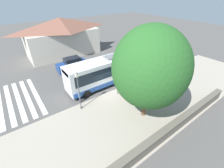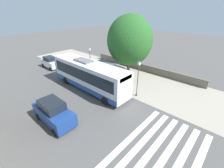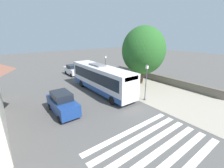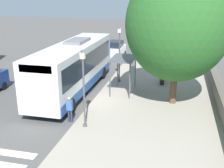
# 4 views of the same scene
# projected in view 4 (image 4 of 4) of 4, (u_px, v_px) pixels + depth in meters

# --- Properties ---
(ground_plane) EXTENTS (120.00, 120.00, 0.00)m
(ground_plane) POSITION_uv_depth(u_px,v_px,m) (93.00, 100.00, 19.75)
(ground_plane) COLOR #514F4C
(ground_plane) RESTS_ON ground
(sidewalk_plaza) EXTENTS (9.00, 44.00, 0.02)m
(sidewalk_plaza) POSITION_uv_depth(u_px,v_px,m) (158.00, 105.00, 18.76)
(sidewalk_plaza) COLOR #9E9384
(sidewalk_plaza) RESTS_ON ground
(stone_wall) EXTENTS (0.60, 20.00, 1.13)m
(stone_wall) POSITION_uv_depth(u_px,v_px,m) (223.00, 103.00, 17.69)
(stone_wall) COLOR #6B6356
(stone_wall) RESTS_ON ground
(bus) EXTENTS (2.75, 11.66, 3.80)m
(bus) POSITION_uv_depth(u_px,v_px,m) (74.00, 66.00, 20.94)
(bus) COLOR silver
(bus) RESTS_ON ground
(bus_shelter) EXTENTS (1.71, 2.84, 2.66)m
(bus_shelter) POSITION_uv_depth(u_px,v_px,m) (126.00, 64.00, 20.53)
(bus_shelter) COLOR #515459
(bus_shelter) RESTS_ON ground
(pedestrian) EXTENTS (0.34, 0.22, 1.58)m
(pedestrian) POSITION_uv_depth(u_px,v_px,m) (70.00, 107.00, 16.11)
(pedestrian) COLOR #2D3347
(pedestrian) RESTS_ON ground
(bench) EXTENTS (0.40, 1.74, 0.88)m
(bench) POSITION_uv_depth(u_px,v_px,m) (163.00, 77.00, 23.28)
(bench) COLOR brown
(bench) RESTS_ON ground
(street_lamp_near) EXTENTS (0.28, 0.28, 4.60)m
(street_lamp_near) POSITION_uv_depth(u_px,v_px,m) (119.00, 50.00, 22.82)
(street_lamp_near) COLOR #4C4C51
(street_lamp_near) RESTS_ON ground
(street_lamp_far) EXTENTS (0.28, 0.28, 4.42)m
(street_lamp_far) POSITION_uv_depth(u_px,v_px,m) (84.00, 83.00, 15.01)
(street_lamp_far) COLOR #4C4C51
(street_lamp_far) RESTS_ON ground
(shade_tree) EXTENTS (6.62, 6.62, 8.95)m
(shade_tree) POSITION_uv_depth(u_px,v_px,m) (178.00, 24.00, 17.54)
(shade_tree) COLOR brown
(shade_tree) RESTS_ON ground
(parked_car_behind_bus) EXTENTS (1.84, 4.11, 1.96)m
(parked_car_behind_bus) POSITION_uv_depth(u_px,v_px,m) (115.00, 50.00, 31.58)
(parked_car_behind_bus) COLOR silver
(parked_car_behind_bus) RESTS_ON ground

